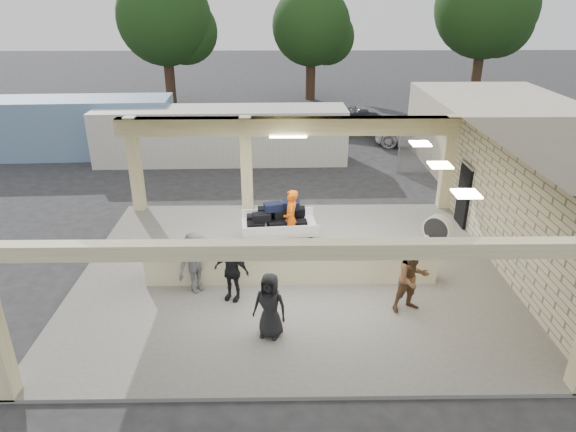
{
  "coord_description": "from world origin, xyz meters",
  "views": [
    {
      "loc": [
        -0.28,
        -12.92,
        7.57
      ],
      "look_at": [
        -0.06,
        1.0,
        1.41
      ],
      "focal_mm": 32.0,
      "sensor_mm": 36.0,
      "label": 1
    }
  ],
  "objects_px": {
    "drum_fan": "(438,229)",
    "passenger_b": "(231,271)",
    "baggage_counter": "(291,265)",
    "container_white": "(221,135)",
    "luggage_cart": "(278,221)",
    "car_white_b": "(484,128)",
    "container_blue": "(60,127)",
    "passenger_c": "(196,263)",
    "passenger_a": "(412,278)",
    "car_dark": "(368,121)",
    "baggage_handler": "(291,219)",
    "car_white_a": "(424,132)",
    "passenger_d": "(270,306)"
  },
  "relations": [
    {
      "from": "baggage_handler",
      "to": "passenger_c",
      "type": "bearing_deg",
      "value": -43.35
    },
    {
      "from": "car_dark",
      "to": "baggage_counter",
      "type": "bearing_deg",
      "value": 165.41
    },
    {
      "from": "passenger_c",
      "to": "car_white_a",
      "type": "bearing_deg",
      "value": 12.18
    },
    {
      "from": "passenger_c",
      "to": "car_white_b",
      "type": "height_order",
      "value": "passenger_c"
    },
    {
      "from": "luggage_cart",
      "to": "passenger_c",
      "type": "xyz_separation_m",
      "value": [
        -2.17,
        -2.88,
        0.13
      ]
    },
    {
      "from": "passenger_a",
      "to": "car_dark",
      "type": "height_order",
      "value": "passenger_a"
    },
    {
      "from": "drum_fan",
      "to": "passenger_b",
      "type": "distance_m",
      "value": 6.98
    },
    {
      "from": "passenger_b",
      "to": "passenger_c",
      "type": "bearing_deg",
      "value": 178.65
    },
    {
      "from": "baggage_counter",
      "to": "container_white",
      "type": "relative_size",
      "value": 0.7
    },
    {
      "from": "baggage_handler",
      "to": "car_dark",
      "type": "height_order",
      "value": "baggage_handler"
    },
    {
      "from": "passenger_c",
      "to": "container_blue",
      "type": "xyz_separation_m",
      "value": [
        -8.51,
        12.93,
        0.43
      ]
    },
    {
      "from": "passenger_c",
      "to": "car_white_a",
      "type": "distance_m",
      "value": 17.43
    },
    {
      "from": "car_white_b",
      "to": "car_dark",
      "type": "relative_size",
      "value": 1.0
    },
    {
      "from": "drum_fan",
      "to": "container_blue",
      "type": "bearing_deg",
      "value": -173.5
    },
    {
      "from": "luggage_cart",
      "to": "container_blue",
      "type": "distance_m",
      "value": 14.68
    },
    {
      "from": "passenger_a",
      "to": "container_blue",
      "type": "distance_m",
      "value": 19.74
    },
    {
      "from": "passenger_a",
      "to": "container_blue",
      "type": "xyz_separation_m",
      "value": [
        -14.01,
        13.9,
        0.38
      ]
    },
    {
      "from": "luggage_cart",
      "to": "passenger_d",
      "type": "distance_m",
      "value": 4.84
    },
    {
      "from": "luggage_cart",
      "to": "passenger_b",
      "type": "relative_size",
      "value": 1.51
    },
    {
      "from": "passenger_a",
      "to": "car_white_a",
      "type": "distance_m",
      "value": 15.96
    },
    {
      "from": "passenger_c",
      "to": "car_white_b",
      "type": "bearing_deg",
      "value": 5.48
    },
    {
      "from": "baggage_counter",
      "to": "passenger_d",
      "type": "distance_m",
      "value": 2.54
    },
    {
      "from": "passenger_b",
      "to": "car_dark",
      "type": "relative_size",
      "value": 0.38
    },
    {
      "from": "car_white_a",
      "to": "car_white_b",
      "type": "height_order",
      "value": "car_white_a"
    },
    {
      "from": "passenger_a",
      "to": "passenger_c",
      "type": "xyz_separation_m",
      "value": [
        -5.5,
        0.97,
        -0.04
      ]
    },
    {
      "from": "baggage_counter",
      "to": "car_white_b",
      "type": "distance_m",
      "value": 18.29
    },
    {
      "from": "car_dark",
      "to": "passenger_b",
      "type": "bearing_deg",
      "value": 161.49
    },
    {
      "from": "luggage_cart",
      "to": "passenger_b",
      "type": "bearing_deg",
      "value": -115.08
    },
    {
      "from": "container_blue",
      "to": "passenger_c",
      "type": "bearing_deg",
      "value": -59.47
    },
    {
      "from": "container_blue",
      "to": "drum_fan",
      "type": "bearing_deg",
      "value": -35.88
    },
    {
      "from": "passenger_b",
      "to": "container_white",
      "type": "bearing_deg",
      "value": 117.41
    },
    {
      "from": "passenger_a",
      "to": "passenger_d",
      "type": "bearing_deg",
      "value": 178.0
    },
    {
      "from": "baggage_counter",
      "to": "passenger_a",
      "type": "height_order",
      "value": "passenger_a"
    },
    {
      "from": "baggage_handler",
      "to": "passenger_c",
      "type": "distance_m",
      "value": 3.61
    },
    {
      "from": "luggage_cart",
      "to": "car_white_a",
      "type": "relative_size",
      "value": 0.5
    },
    {
      "from": "baggage_counter",
      "to": "container_white",
      "type": "distance_m",
      "value": 11.77
    },
    {
      "from": "luggage_cart",
      "to": "car_dark",
      "type": "bearing_deg",
      "value": 65.28
    },
    {
      "from": "drum_fan",
      "to": "car_white_a",
      "type": "bearing_deg",
      "value": 116.93
    },
    {
      "from": "drum_fan",
      "to": "passenger_b",
      "type": "bearing_deg",
      "value": -114.2
    },
    {
      "from": "luggage_cart",
      "to": "car_white_b",
      "type": "relative_size",
      "value": 0.57
    },
    {
      "from": "passenger_d",
      "to": "container_blue",
      "type": "distance_m",
      "value": 18.22
    },
    {
      "from": "baggage_counter",
      "to": "passenger_b",
      "type": "bearing_deg",
      "value": -150.44
    },
    {
      "from": "passenger_c",
      "to": "container_white",
      "type": "height_order",
      "value": "container_white"
    },
    {
      "from": "luggage_cart",
      "to": "passenger_c",
      "type": "relative_size",
      "value": 1.42
    },
    {
      "from": "baggage_counter",
      "to": "car_white_b",
      "type": "height_order",
      "value": "car_white_b"
    },
    {
      "from": "car_dark",
      "to": "baggage_handler",
      "type": "bearing_deg",
      "value": 163.38
    },
    {
      "from": "passenger_d",
      "to": "car_dark",
      "type": "distance_m",
      "value": 19.54
    },
    {
      "from": "passenger_c",
      "to": "container_blue",
      "type": "relative_size",
      "value": 0.16
    },
    {
      "from": "car_white_b",
      "to": "container_white",
      "type": "height_order",
      "value": "container_white"
    },
    {
      "from": "passenger_a",
      "to": "car_white_b",
      "type": "height_order",
      "value": "passenger_a"
    }
  ]
}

